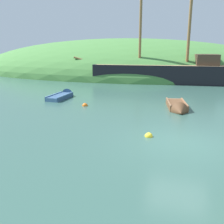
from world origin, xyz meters
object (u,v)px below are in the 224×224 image
(sailing_ship, at_px, (166,76))
(rowboat_near_dock, at_px, (177,108))
(rowboat_outer_left, at_px, (63,96))
(buoy_orange, at_px, (85,106))
(buoy_yellow, at_px, (149,137))

(sailing_ship, distance_m, rowboat_near_dock, 12.31)
(sailing_ship, bearing_deg, rowboat_outer_left, 52.40)
(rowboat_near_dock, relative_size, buoy_orange, 9.01)
(rowboat_near_dock, bearing_deg, buoy_orange, -93.18)
(rowboat_near_dock, xyz_separation_m, buoy_yellow, (-1.03, -5.40, -0.11))
(rowboat_near_dock, distance_m, rowboat_outer_left, 8.71)
(rowboat_outer_left, bearing_deg, rowboat_near_dock, -99.57)
(sailing_ship, bearing_deg, rowboat_near_dock, 93.21)
(rowboat_near_dock, xyz_separation_m, buoy_orange, (-5.89, -0.68, -0.11))
(buoy_yellow, height_order, buoy_orange, buoy_orange)
(rowboat_near_dock, relative_size, buoy_yellow, 9.47)
(sailing_ship, relative_size, buoy_yellow, 50.66)
(rowboat_near_dock, height_order, buoy_yellow, rowboat_near_dock)
(rowboat_outer_left, height_order, buoy_orange, rowboat_outer_left)
(sailing_ship, bearing_deg, buoy_orange, 67.23)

